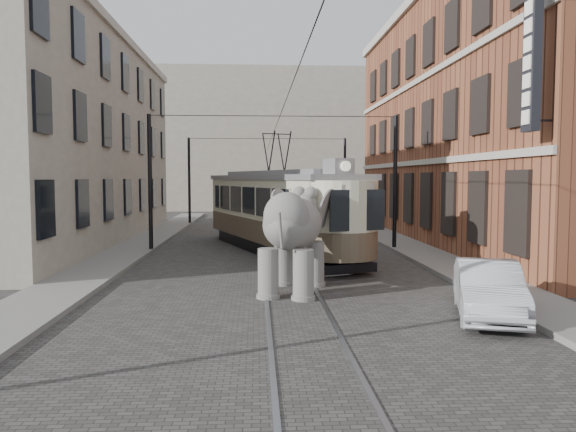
{
  "coord_description": "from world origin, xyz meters",
  "views": [
    {
      "loc": [
        -0.98,
        -18.23,
        3.26
      ],
      "look_at": [
        -0.03,
        -1.66,
        2.1
      ],
      "focal_mm": 34.29,
      "sensor_mm": 36.0,
      "label": 1
    }
  ],
  "objects": [
    {
      "name": "elephant",
      "position": [
        0.05,
        -2.74,
        1.51
      ],
      "size": [
        3.92,
        5.47,
        3.02
      ],
      "primitive_type": null,
      "rotation": [
        0.0,
        0.0,
        -0.27
      ],
      "color": "slate",
      "rests_on": "ground"
    },
    {
      "name": "parked_car",
      "position": [
        4.44,
        -5.83,
        0.65
      ],
      "size": [
        2.47,
        4.18,
        1.3
      ],
      "primitive_type": "imported",
      "rotation": [
        0.0,
        0.0,
        -0.29
      ],
      "color": "#AFB0B4",
      "rests_on": "ground"
    },
    {
      "name": "sidewalk_left",
      "position": [
        -6.5,
        0.0,
        0.07
      ],
      "size": [
        2.0,
        60.0,
        0.15
      ],
      "primitive_type": "cube",
      "color": "slate",
      "rests_on": "ground"
    },
    {
      "name": "brick_building",
      "position": [
        11.0,
        9.0,
        6.0
      ],
      "size": [
        8.0,
        26.0,
        12.0
      ],
      "primitive_type": "cube",
      "color": "brown",
      "rests_on": "ground"
    },
    {
      "name": "tram",
      "position": [
        -0.1,
        5.65,
        2.6
      ],
      "size": [
        6.78,
        13.27,
        5.2
      ],
      "primitive_type": null,
      "rotation": [
        0.0,
        0.0,
        0.33
      ],
      "color": "beige",
      "rests_on": "ground"
    },
    {
      "name": "tram_rails",
      "position": [
        0.0,
        0.0,
        0.01
      ],
      "size": [
        1.54,
        80.0,
        0.02
      ],
      "primitive_type": null,
      "color": "slate",
      "rests_on": "ground"
    },
    {
      "name": "stucco_building",
      "position": [
        -11.0,
        10.0,
        5.0
      ],
      "size": [
        7.0,
        24.0,
        10.0
      ],
      "primitive_type": "cube",
      "color": "gray",
      "rests_on": "ground"
    },
    {
      "name": "catenary",
      "position": [
        -0.2,
        5.0,
        3.0
      ],
      "size": [
        11.0,
        30.2,
        6.0
      ],
      "primitive_type": null,
      "color": "black",
      "rests_on": "ground"
    },
    {
      "name": "ground",
      "position": [
        0.0,
        0.0,
        0.0
      ],
      "size": [
        120.0,
        120.0,
        0.0
      ],
      "primitive_type": "plane",
      "color": "#42403D"
    },
    {
      "name": "sidewalk_right",
      "position": [
        6.0,
        0.0,
        0.07
      ],
      "size": [
        2.0,
        60.0,
        0.15
      ],
      "primitive_type": "cube",
      "color": "slate",
      "rests_on": "ground"
    },
    {
      "name": "distant_block",
      "position": [
        0.0,
        40.0,
        7.0
      ],
      "size": [
        28.0,
        10.0,
        14.0
      ],
      "primitive_type": "cube",
      "color": "gray",
      "rests_on": "ground"
    }
  ]
}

